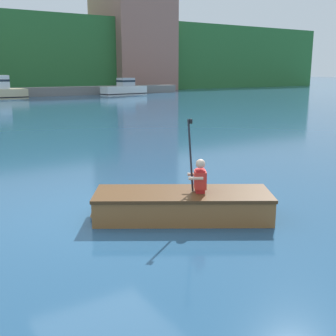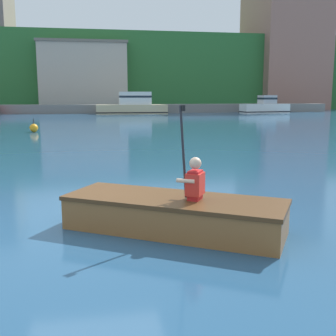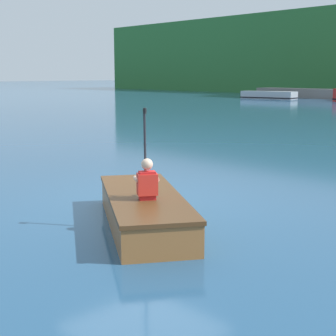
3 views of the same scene
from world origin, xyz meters
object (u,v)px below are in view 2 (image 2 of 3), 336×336
at_px(moored_boat_dock_center_far, 265,107).
at_px(person_paddler, 194,180).
at_px(moored_boat_dock_center_near, 133,106).
at_px(rowboat_foreground, 171,212).
at_px(channel_buoy, 34,128).

bearing_deg(moored_boat_dock_center_far, person_paddler, -114.48).
relative_size(moored_boat_dock_center_far, person_paddler, 4.12).
xyz_separation_m(moored_boat_dock_center_near, moored_boat_dock_center_far, (13.92, -0.81, -0.18)).
distance_m(moored_boat_dock_center_far, person_paddler, 40.24).
bearing_deg(rowboat_foreground, channel_buoy, 103.42).
bearing_deg(moored_boat_dock_center_far, rowboat_foreground, -114.97).
bearing_deg(channel_buoy, person_paddler, -75.79).
xyz_separation_m(moored_boat_dock_center_near, channel_buoy, (-7.18, -19.95, -0.61)).
height_order(person_paddler, channel_buoy, person_paddler).
height_order(moored_boat_dock_center_near, moored_boat_dock_center_far, moored_boat_dock_center_near).
distance_m(moored_boat_dock_center_near, channel_buoy, 21.21).
bearing_deg(rowboat_foreground, moored_boat_dock_center_near, 85.32).
relative_size(moored_boat_dock_center_near, person_paddler, 5.44).
height_order(moored_boat_dock_center_far, rowboat_foreground, moored_boat_dock_center_far).
height_order(moored_boat_dock_center_near, rowboat_foreground, moored_boat_dock_center_near).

